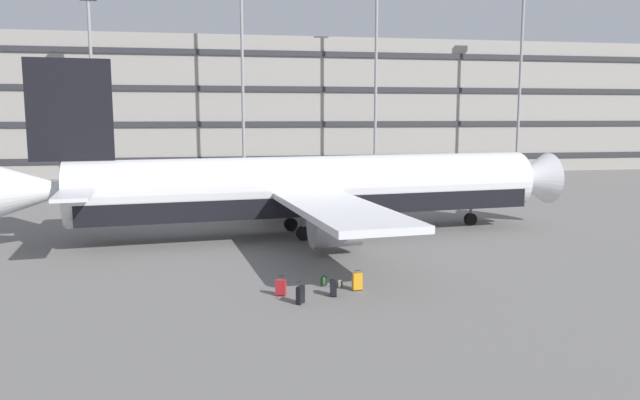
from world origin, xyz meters
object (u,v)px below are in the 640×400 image
object	(u,v)px
suitcase_purple	(281,287)
suitcase_black	(333,288)
backpack_scuffed	(340,284)
suitcase_large	(357,281)
backpack_small	(323,281)
airliner	(309,189)
suitcase_upright	(300,294)

from	to	relation	value
suitcase_purple	suitcase_black	xyz separation A→B (m)	(2.27, -0.45, -0.00)
suitcase_black	backpack_scuffed	size ratio (longest dim) A/B	1.92
suitcase_large	backpack_scuffed	size ratio (longest dim) A/B	2.11
backpack_scuffed	suitcase_black	bearing A→B (deg)	-114.46
suitcase_large	backpack_small	distance (m)	1.69
airliner	suitcase_large	distance (m)	13.47
suitcase_purple	suitcase_large	world-z (taller)	suitcase_large
backpack_small	suitcase_upright	bearing A→B (deg)	-120.46
suitcase_upright	backpack_scuffed	bearing A→B (deg)	43.41
suitcase_purple	suitcase_large	distance (m)	3.51
airliner	suitcase_large	bearing A→B (deg)	-89.46
suitcase_black	backpack_small	distance (m)	1.61
suitcase_upright	suitcase_black	bearing A→B (deg)	28.06
airliner	backpack_scuffed	size ratio (longest dim) A/B	82.41
backpack_scuffed	airliner	bearing A→B (deg)	87.35
suitcase_purple	backpack_small	distance (m)	2.42
suitcase_purple	airliner	bearing A→B (deg)	75.86
airliner	backpack_small	world-z (taller)	airliner
suitcase_purple	suitcase_black	distance (m)	2.31
airliner	suitcase_purple	size ratio (longest dim) A/B	41.63
airliner	suitcase_upright	world-z (taller)	airliner
backpack_small	backpack_scuffed	bearing A→B (deg)	-33.96
airliner	suitcase_upright	bearing A→B (deg)	-100.39
suitcase_black	suitcase_purple	bearing A→B (deg)	168.81
suitcase_upright	backpack_small	xyz separation A→B (m)	(1.44, 2.45, -0.16)
suitcase_large	backpack_small	bearing A→B (deg)	145.65
suitcase_large	backpack_small	size ratio (longest dim) A/B	1.70
suitcase_purple	suitcase_black	bearing A→B (deg)	-11.19
suitcase_large	backpack_small	world-z (taller)	suitcase_large
suitcase_purple	backpack_scuffed	xyz separation A→B (m)	(2.79, 0.70, -0.19)
airliner	backpack_small	xyz separation A→B (m)	(-1.26, -12.26, -2.82)
suitcase_purple	suitcase_upright	world-z (taller)	suitcase_upright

